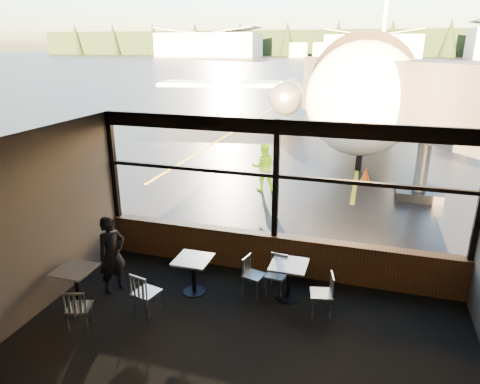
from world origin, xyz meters
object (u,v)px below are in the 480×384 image
at_px(airliner, 380,32).
at_px(cafe_table_left, 77,286).
at_px(cone_nose, 366,175).
at_px(cafe_table_mid, 194,276).
at_px(passenger, 112,255).
at_px(chair_near_n, 276,275).
at_px(ground_crew, 263,167).
at_px(chair_left_s, 80,308).
at_px(chair_mid_s, 146,293).
at_px(cone_wing, 249,115).
at_px(jet_bridge, 430,134).
at_px(chair_near_e, 321,294).
at_px(cafe_table_near, 288,281).
at_px(chair_near_w, 254,276).

bearing_deg(airliner, cafe_table_left, -100.77).
bearing_deg(cone_nose, cafe_table_mid, -109.95).
bearing_deg(cone_nose, passenger, -117.55).
height_order(chair_near_n, ground_crew, ground_crew).
xyz_separation_m(chair_left_s, cone_nose, (4.76, 10.69, -0.15)).
relative_size(cafe_table_mid, chair_mid_s, 0.85).
height_order(airliner, cafe_table_left, airliner).
bearing_deg(cone_wing, cafe_table_mid, -77.10).
distance_m(jet_bridge, cafe_table_left, 10.77).
relative_size(chair_near_n, chair_mid_s, 0.91).
bearing_deg(cafe_table_left, chair_near_e, 12.86).
distance_m(chair_near_e, cone_wing, 23.51).
distance_m(cafe_table_near, passenger, 3.66).
bearing_deg(ground_crew, chair_left_s, 61.43).
xyz_separation_m(chair_left_s, ground_crew, (1.26, 8.69, 0.42)).
distance_m(chair_near_e, passenger, 4.30).
relative_size(airliner, chair_near_n, 44.59).
xyz_separation_m(cone_nose, cone_wing, (-8.34, 13.24, -0.03)).
bearing_deg(chair_mid_s, ground_crew, 100.17).
height_order(chair_near_e, chair_near_w, chair_near_e).
bearing_deg(chair_near_n, passenger, 20.42).
bearing_deg(cone_wing, cone_nose, -57.78).
relative_size(cafe_table_left, chair_near_w, 0.96).
height_order(chair_left_s, passenger, passenger).
relative_size(chair_near_e, chair_near_w, 1.06).
xyz_separation_m(chair_near_n, chair_left_s, (-3.16, -2.18, 0.01)).
height_order(chair_mid_s, passenger, passenger).
height_order(cafe_table_left, cone_wing, cafe_table_left).
relative_size(cafe_table_left, chair_mid_s, 0.85).
bearing_deg(jet_bridge, cone_nose, 129.09).
xyz_separation_m(jet_bridge, chair_near_e, (-2.38, -6.81, -1.93)).
bearing_deg(chair_mid_s, cone_wing, 113.53).
bearing_deg(passenger, cone_nose, -1.76).
relative_size(airliner, cafe_table_near, 47.27).
bearing_deg(cone_wing, chair_near_n, -72.78).
bearing_deg(cafe_table_near, cafe_table_left, -160.55).
distance_m(jet_bridge, cafe_table_near, 7.44).
bearing_deg(chair_near_n, cafe_table_mid, 21.25).
bearing_deg(chair_mid_s, chair_near_n, 45.25).
bearing_deg(cafe_table_left, chair_near_w, 23.20).
distance_m(airliner, jet_bridge, 16.85).
height_order(cafe_table_left, chair_near_w, chair_near_w).
bearing_deg(ground_crew, cone_nose, -170.54).
distance_m(passenger, cone_wing, 22.89).
bearing_deg(chair_left_s, passenger, 77.22).
distance_m(chair_near_e, chair_left_s, 4.47).
relative_size(cafe_table_left, chair_near_n, 0.93).
height_order(airliner, chair_near_e, airliner).
xyz_separation_m(airliner, ground_crew, (-3.53, -16.27, -4.89)).
relative_size(chair_near_e, cone_nose, 1.54).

